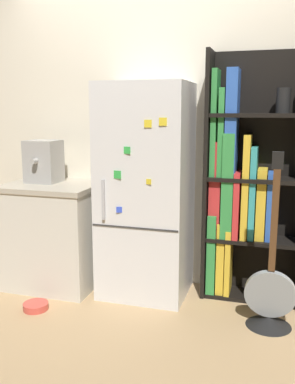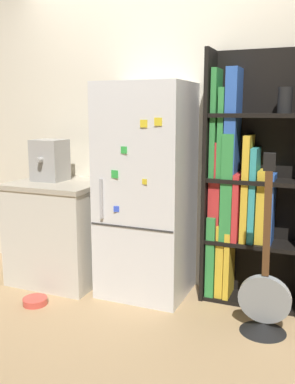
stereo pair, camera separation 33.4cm
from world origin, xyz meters
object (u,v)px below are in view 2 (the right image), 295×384
Objects in this scene: bookshelf at (244,188)px; espresso_machine at (50,160)px; refrigerator at (146,192)px; guitar at (264,308)px; pet_bowl at (35,301)px.

espresso_machine is at bearing -174.08° from bookshelf.
refrigerator is 4.76× the size of espresso_machine.
guitar is 1.70m from pet_bowl.
bookshelf is 1.81m from pet_bowl.
espresso_machine is 0.29× the size of guitar.
pet_bowl is (0.20, -0.55, -1.02)m from espresso_machine.
refrigerator is at bearing -167.47° from bookshelf.
refrigerator is 1.37× the size of guitar.
pet_bowl is (-1.43, -0.72, -0.86)m from bookshelf.
espresso_machine is at bearing 170.82° from guitar.
pet_bowl is (-1.67, -0.25, -0.14)m from guitar.
espresso_machine is 2.09m from guitar.
espresso_machine is 1.86× the size of pet_bowl.
bookshelf is 0.89m from guitar.
refrigerator is at bearing 0.35° from espresso_machine.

